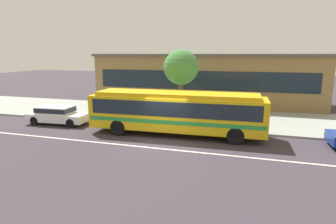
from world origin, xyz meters
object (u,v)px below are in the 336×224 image
Objects in this scene: sedan_behind_bus at (57,114)px; street_tree_near_stop at (181,68)px; transit_bus at (176,110)px; bus_stop_sign at (228,107)px; pedestrian_waiting_near_sign at (187,110)px; pedestrian_walking_along_curb at (222,110)px.

sedan_behind_bus is 9.69m from street_tree_near_stop.
transit_bus is at bearing -1.30° from sedan_behind_bus.
bus_stop_sign is at bearing 29.44° from transit_bus.
street_tree_near_stop is (-0.67, 0.89, 2.99)m from pedestrian_waiting_near_sign.
pedestrian_waiting_near_sign is 2.50m from pedestrian_walking_along_curb.
transit_bus is 4.66× the size of bus_stop_sign.
pedestrian_walking_along_curb reaches higher than sedan_behind_bus.
bus_stop_sign reaches higher than pedestrian_walking_along_curb.
sedan_behind_bus is 2.64× the size of pedestrian_walking_along_curb.
pedestrian_walking_along_curb is (11.55, 3.05, 0.39)m from sedan_behind_bus.
pedestrian_waiting_near_sign is at bearing -53.22° from street_tree_near_stop.
pedestrian_walking_along_curb is (2.47, 3.26, -0.47)m from transit_bus.
pedestrian_walking_along_curb is 0.32× the size of street_tree_near_stop.
sedan_behind_bus is at bearing -157.92° from street_tree_near_stop.
bus_stop_sign is 0.45× the size of street_tree_near_stop.
street_tree_near_stop is at bearing 126.78° from pedestrian_waiting_near_sign.
transit_bus is at bearing -90.57° from pedestrian_waiting_near_sign.
sedan_behind_bus is at bearing 178.70° from transit_bus.
street_tree_near_stop is at bearing 152.77° from bus_stop_sign.
transit_bus is 9.13m from sedan_behind_bus.
bus_stop_sign is (0.59, -1.53, 0.53)m from pedestrian_walking_along_curb.
pedestrian_waiting_near_sign is at bearing 15.52° from sedan_behind_bus.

